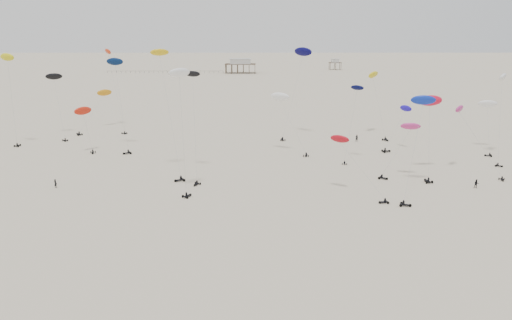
{
  "coord_description": "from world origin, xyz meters",
  "views": [
    {
      "loc": [
        -0.24,
        1.66,
        29.81
      ],
      "look_at": [
        0.0,
        88.0,
        7.0
      ],
      "focal_mm": 35.0,
      "sensor_mm": 36.0,
      "label": 1
    }
  ],
  "objects_px": {
    "rig_4": "(403,140)",
    "rig_9": "(55,85)",
    "spectator_0": "(56,188)",
    "pavilion_small": "(335,65)",
    "pavilion_main": "(240,67)",
    "rig_0": "(85,118)"
  },
  "relations": [
    {
      "from": "rig_4",
      "to": "rig_9",
      "type": "relative_size",
      "value": 0.59
    },
    {
      "from": "rig_9",
      "to": "spectator_0",
      "type": "bearing_deg",
      "value": -133.62
    },
    {
      "from": "spectator_0",
      "to": "pavilion_small",
      "type": "bearing_deg",
      "value": -85.46
    },
    {
      "from": "pavilion_main",
      "to": "rig_9",
      "type": "height_order",
      "value": "rig_9"
    },
    {
      "from": "pavilion_main",
      "to": "rig_9",
      "type": "distance_m",
      "value": 210.68
    },
    {
      "from": "rig_4",
      "to": "rig_9",
      "type": "height_order",
      "value": "rig_9"
    },
    {
      "from": "pavilion_main",
      "to": "pavilion_small",
      "type": "height_order",
      "value": "pavilion_main"
    },
    {
      "from": "pavilion_small",
      "to": "rig_4",
      "type": "bearing_deg",
      "value": -96.1
    },
    {
      "from": "pavilion_main",
      "to": "spectator_0",
      "type": "relative_size",
      "value": 10.55
    },
    {
      "from": "rig_4",
      "to": "rig_9",
      "type": "bearing_deg",
      "value": -79.5
    },
    {
      "from": "pavilion_main",
      "to": "rig_4",
      "type": "xyz_separation_m",
      "value": [
        40.22,
        -248.53,
        3.42
      ]
    },
    {
      "from": "rig_4",
      "to": "spectator_0",
      "type": "height_order",
      "value": "rig_4"
    },
    {
      "from": "pavilion_main",
      "to": "rig_9",
      "type": "relative_size",
      "value": 1.04
    },
    {
      "from": "rig_4",
      "to": "pavilion_main",
      "type": "bearing_deg",
      "value": -133.89
    },
    {
      "from": "rig_0",
      "to": "spectator_0",
      "type": "bearing_deg",
      "value": 86.5
    },
    {
      "from": "pavilion_main",
      "to": "pavilion_small",
      "type": "distance_m",
      "value": 76.16
    },
    {
      "from": "pavilion_main",
      "to": "spectator_0",
      "type": "height_order",
      "value": "pavilion_main"
    },
    {
      "from": "rig_9",
      "to": "rig_0",
      "type": "bearing_deg",
      "value": -118.68
    },
    {
      "from": "pavilion_small",
      "to": "rig_0",
      "type": "bearing_deg",
      "value": -111.73
    },
    {
      "from": "pavilion_main",
      "to": "rig_0",
      "type": "bearing_deg",
      "value": -98.11
    },
    {
      "from": "pavilion_small",
      "to": "rig_4",
      "type": "height_order",
      "value": "rig_4"
    },
    {
      "from": "spectator_0",
      "to": "rig_0",
      "type": "bearing_deg",
      "value": -59.66
    }
  ]
}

